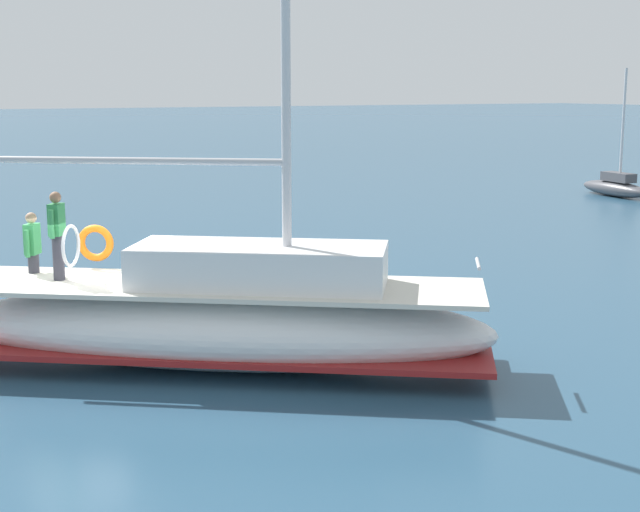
% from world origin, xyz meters
% --- Properties ---
extents(ground_plane, '(400.00, 400.00, 0.00)m').
position_xyz_m(ground_plane, '(0.00, 0.00, 0.00)').
color(ground_plane, '#284C66').
extents(main_sailboat, '(7.58, 9.18, 11.57)m').
position_xyz_m(main_sailboat, '(1.66, 1.84, 0.90)').
color(main_sailboat, white).
rests_on(main_sailboat, ground).
extents(moored_sloop_far, '(4.34, 1.54, 5.67)m').
position_xyz_m(moored_sloop_far, '(-13.51, 27.24, 0.47)').
color(moored_sloop_far, '#4C4C51').
rests_on(moored_sloop_far, ground).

